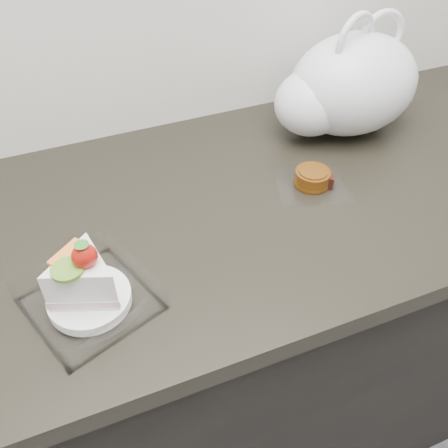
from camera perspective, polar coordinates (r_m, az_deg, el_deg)
The scene contains 4 objects.
counter at distance 1.26m, azimuth -3.19°, elevation -14.19°, with size 2.04×0.64×0.90m.
cake_tray at distance 0.77m, azimuth -15.39°, elevation -7.20°, with size 0.22×0.22×0.13m.
mooncake_wrap at distance 0.99m, azimuth 10.12°, elevation 5.11°, with size 0.17×0.16×0.03m.
plastic_bag at distance 1.12m, azimuth 13.71°, elevation 14.98°, with size 0.35×0.27×0.26m.
Camera 1 is at (-0.19, 1.03, 1.51)m, focal length 40.00 mm.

